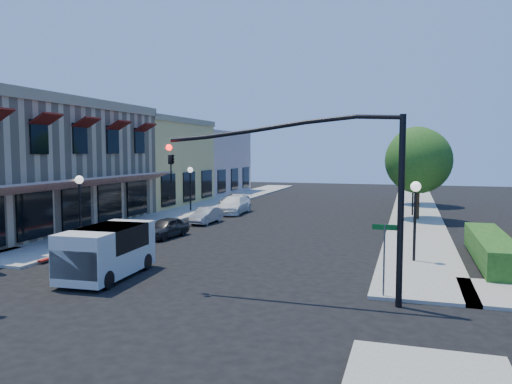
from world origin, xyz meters
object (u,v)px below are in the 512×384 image
(street_name_sign, at_px, (384,248))
(parked_car_d, at_px, (234,200))
(parked_car_b, at_px, (206,216))
(parked_car_c, at_px, (234,205))
(street_tree_a, at_px, (418,161))
(lamppost_right_near, at_px, (415,201))
(parked_car_a, at_px, (166,228))
(lamppost_left_near, at_px, (80,191))
(signal_mast_arm, at_px, (332,176))
(white_van, at_px, (107,249))
(street_tree_b, at_px, (417,154))
(lamppost_right_far, at_px, (413,180))
(lamppost_left_far, at_px, (190,178))

(street_name_sign, xyz_separation_m, parked_car_d, (-13.70, 23.80, -1.10))
(parked_car_b, bearing_deg, parked_car_c, 93.13)
(street_tree_a, bearing_deg, parked_car_c, -179.51)
(parked_car_b, bearing_deg, street_name_sign, -45.92)
(lamppost_right_near, distance_m, parked_car_a, 13.73)
(street_tree_a, xyz_separation_m, lamppost_right_near, (-0.30, -14.00, -1.46))
(lamppost_left_near, height_order, parked_car_c, lamppost_left_near)
(signal_mast_arm, xyz_separation_m, parked_car_d, (-12.06, 24.50, -3.49))
(lamppost_left_near, height_order, white_van, lamppost_left_near)
(street_tree_a, xyz_separation_m, street_tree_b, (0.00, 10.00, 0.35))
(lamppost_right_far, bearing_deg, signal_mast_arm, -96.70)
(lamppost_left_far, xyz_separation_m, parked_car_b, (3.70, -5.63, -2.20))
(signal_mast_arm, distance_m, parked_car_a, 14.46)
(street_tree_a, height_order, lamppost_left_near, street_tree_a)
(street_name_sign, bearing_deg, signal_mast_arm, -156.80)
(street_tree_a, distance_m, parked_car_d, 15.93)
(street_tree_b, bearing_deg, white_van, -111.18)
(white_van, distance_m, parked_car_a, 8.90)
(lamppost_left_far, xyz_separation_m, lamppost_right_near, (17.00, -14.00, 0.00))
(parked_car_a, bearing_deg, street_tree_b, 64.58)
(street_name_sign, relative_size, parked_car_d, 0.58)
(lamppost_left_near, relative_size, white_van, 0.79)
(lamppost_right_near, bearing_deg, parked_car_c, 133.77)
(parked_car_c, distance_m, parked_car_d, 4.35)
(street_tree_b, bearing_deg, street_tree_a, -90.00)
(signal_mast_arm, xyz_separation_m, lamppost_left_far, (-14.36, 20.50, -1.35))
(street_name_sign, height_order, parked_car_a, street_name_sign)
(lamppost_left_near, distance_m, parked_car_a, 5.02)
(street_name_sign, distance_m, lamppost_left_near, 17.05)
(lamppost_left_far, distance_m, lamppost_right_far, 17.12)
(signal_mast_arm, xyz_separation_m, lamppost_right_near, (2.64, 6.50, -1.35))
(parked_car_b, distance_m, parked_car_c, 5.51)
(lamppost_right_near, bearing_deg, parked_car_b, 147.81)
(signal_mast_arm, height_order, parked_car_c, signal_mast_arm)
(lamppost_right_far, xyz_separation_m, white_van, (-11.34, -22.05, -1.60))
(lamppost_left_far, bearing_deg, lamppost_left_near, -90.00)
(street_tree_b, relative_size, lamppost_right_far, 1.97)
(street_name_sign, xyz_separation_m, parked_car_c, (-12.30, 19.68, -1.02))
(signal_mast_arm, bearing_deg, street_tree_b, 84.49)
(lamppost_right_far, bearing_deg, street_tree_b, 87.85)
(signal_mast_arm, bearing_deg, parked_car_b, 125.61)
(lamppost_left_far, distance_m, white_van, 20.89)
(street_tree_b, bearing_deg, lamppost_left_far, -149.97)
(street_name_sign, height_order, lamppost_left_far, lamppost_left_far)
(street_tree_b, height_order, parked_car_d, street_tree_b)
(signal_mast_arm, relative_size, street_name_sign, 3.20)
(signal_mast_arm, bearing_deg, street_tree_a, 81.83)
(lamppost_left_far, height_order, white_van, lamppost_left_far)
(white_van, bearing_deg, parked_car_a, 102.75)
(lamppost_left_far, xyz_separation_m, parked_car_c, (3.70, -0.12, -2.06))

